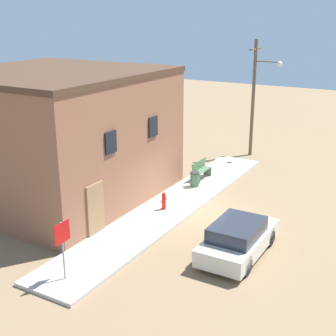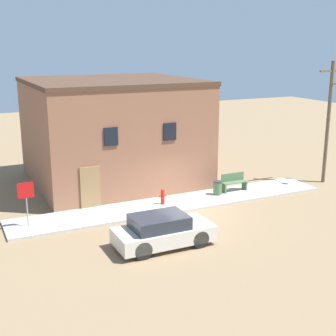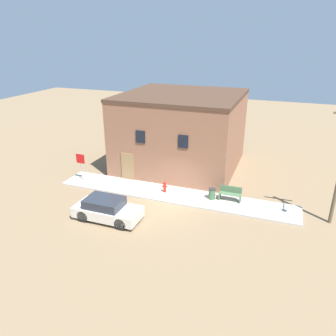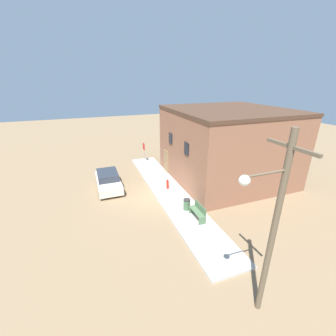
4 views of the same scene
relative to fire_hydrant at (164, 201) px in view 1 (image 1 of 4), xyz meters
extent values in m
plane|color=#846B4C|center=(0.66, -1.26, -0.54)|extent=(80.00, 80.00, 0.00)
cube|color=#BCB7AD|center=(0.66, -0.06, -0.47)|extent=(16.60, 2.40, 0.14)
cube|color=#8E5B42|center=(-0.66, 5.61, 2.36)|extent=(9.09, 8.94, 5.78)
cube|color=#4C3323|center=(-0.66, 5.61, 5.37)|extent=(9.19, 9.04, 0.24)
cube|color=black|center=(-2.25, 1.11, 3.05)|extent=(0.70, 0.08, 0.90)
cube|color=black|center=(0.93, 1.11, 3.05)|extent=(0.70, 0.08, 0.90)
cube|color=#937047|center=(-3.38, 1.11, 0.56)|extent=(1.00, 0.08, 2.20)
cylinder|color=red|center=(0.00, 0.00, -0.07)|extent=(0.20, 0.20, 0.66)
sphere|color=red|center=(0.00, 0.00, 0.31)|extent=(0.18, 0.18, 0.18)
cylinder|color=red|center=(-0.15, 0.00, 0.03)|extent=(0.11, 0.09, 0.09)
cylinder|color=red|center=(0.15, 0.00, 0.03)|extent=(0.11, 0.09, 0.09)
cylinder|color=gray|center=(-6.61, -0.13, 0.61)|extent=(0.06, 0.06, 2.02)
cube|color=red|center=(-6.61, -0.15, 1.27)|extent=(0.70, 0.02, 0.70)
cube|color=#4C6B47|center=(3.79, 0.30, -0.16)|extent=(0.08, 0.44, 0.47)
cube|color=#4C6B47|center=(5.15, 0.30, -0.16)|extent=(0.08, 0.44, 0.47)
cube|color=#4C6B47|center=(4.47, 0.30, 0.10)|extent=(1.44, 0.44, 0.04)
cube|color=#4C6B47|center=(4.47, 0.50, 0.34)|extent=(1.44, 0.04, 0.45)
cylinder|color=#426642|center=(3.30, 0.14, -0.06)|extent=(0.45, 0.45, 0.69)
cylinder|color=#2D2D2D|center=(3.30, 0.14, 0.32)|extent=(0.47, 0.47, 0.06)
cylinder|color=brown|center=(10.47, -0.13, 2.99)|extent=(0.21, 0.21, 7.05)
cylinder|color=brown|center=(10.47, -0.87, 5.25)|extent=(0.07, 1.48, 0.07)
sphere|color=silver|center=(10.47, -1.61, 5.15)|extent=(0.32, 0.32, 0.32)
cube|color=brown|center=(10.47, -0.13, 5.95)|extent=(1.80, 0.10, 0.10)
cylinder|color=black|center=(-0.73, -3.55, -0.18)|extent=(0.72, 0.20, 0.72)
cylinder|color=black|center=(-0.73, -5.11, -0.18)|extent=(0.72, 0.20, 0.72)
cylinder|color=black|center=(-3.21, -3.55, -0.18)|extent=(0.72, 0.20, 0.72)
cylinder|color=black|center=(-3.21, -5.11, -0.18)|extent=(0.72, 0.20, 0.72)
cube|color=beige|center=(-1.97, -4.33, -0.03)|extent=(4.00, 1.76, 0.62)
cube|color=#282D38|center=(-2.17, -4.33, 0.54)|extent=(2.20, 1.55, 0.52)
camera|label=1|loc=(-16.57, -9.80, 7.84)|focal=50.00mm
camera|label=2|loc=(-9.40, -20.21, 7.34)|focal=50.00mm
camera|label=3|loc=(7.33, -19.09, 9.72)|focal=35.00mm
camera|label=4|loc=(14.97, -5.54, 7.76)|focal=24.00mm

